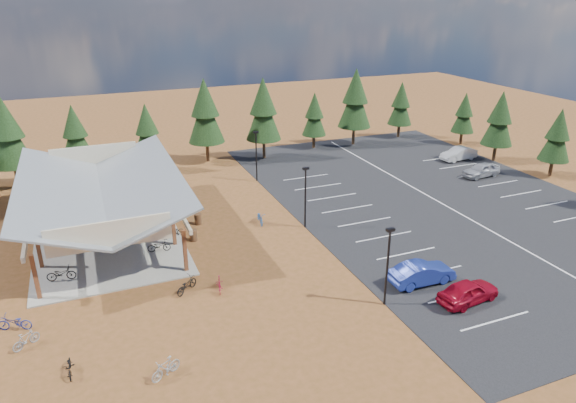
{
  "coord_description": "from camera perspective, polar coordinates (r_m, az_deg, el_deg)",
  "views": [
    {
      "loc": [
        -10.59,
        -32.52,
        17.76
      ],
      "look_at": [
        4.18,
        3.64,
        1.77
      ],
      "focal_mm": 32.0,
      "sensor_mm": 36.0,
      "label": 1
    }
  ],
  "objects": [
    {
      "name": "asphalt_lot",
      "position": [
        49.22,
        15.92,
        0.24
      ],
      "size": [
        27.0,
        44.0,
        0.04
      ],
      "primitive_type": "cube",
      "color": "black",
      "rests_on": "ground"
    },
    {
      "name": "bike_13",
      "position": [
        27.35,
        -13.44,
        -17.54
      ],
      "size": [
        1.77,
        1.26,
        1.05
      ],
      "primitive_type": "imported",
      "rotation": [
        0.0,
        0.0,
        5.21
      ],
      "color": "gray",
      "rests_on": "ground"
    },
    {
      "name": "lamp_post_2",
      "position": [
        51.25,
        -3.55,
        5.45
      ],
      "size": [
        0.5,
        0.25,
        5.14
      ],
      "color": "black",
      "rests_on": "ground"
    },
    {
      "name": "concrete_pad",
      "position": [
        43.32,
        -19.45,
        -3.24
      ],
      "size": [
        10.6,
        18.6,
        0.1
      ],
      "primitive_type": "cube",
      "color": "gray",
      "rests_on": "ground"
    },
    {
      "name": "pine_2",
      "position": [
        56.77,
        -22.6,
        7.06
      ],
      "size": [
        3.18,
        3.18,
        7.41
      ],
      "color": "#382314",
      "rests_on": "ground"
    },
    {
      "name": "bike_5",
      "position": [
        40.6,
        -16.67,
        -3.8
      ],
      "size": [
        1.63,
        0.71,
        0.95
      ],
      "primitive_type": "imported",
      "rotation": [
        0.0,
        0.0,
        1.75
      ],
      "color": "gray",
      "rests_on": "concrete_pad"
    },
    {
      "name": "bike_10",
      "position": [
        33.46,
        -28.12,
        -11.78
      ],
      "size": [
        2.0,
        1.24,
        0.99
      ],
      "primitive_type": "imported",
      "rotation": [
        0.0,
        0.0,
        4.38
      ],
      "color": "navy",
      "rests_on": "ground"
    },
    {
      "name": "bike_14",
      "position": [
        42.38,
        -3.11,
        -1.81
      ],
      "size": [
        0.93,
        1.98,
        1.0
      ],
      "primitive_type": "imported",
      "rotation": [
        0.0,
        0.0,
        -0.14
      ],
      "color": "#1B4F98",
      "rests_on": "ground"
    },
    {
      "name": "pine_13",
      "position": [
        67.67,
        19.0,
        9.27
      ],
      "size": [
        2.77,
        2.77,
        6.44
      ],
      "color": "#382314",
      "rests_on": "ground"
    },
    {
      "name": "pine_6",
      "position": [
        62.41,
        2.94,
        9.63
      ],
      "size": [
        2.91,
        2.91,
        6.79
      ],
      "color": "#382314",
      "rests_on": "ground"
    },
    {
      "name": "bike_11",
      "position": [
        33.42,
        -7.63,
        -9.12
      ],
      "size": [
        0.77,
        1.63,
        0.95
      ],
      "primitive_type": "imported",
      "rotation": [
        0.0,
        0.0,
        -0.22
      ],
      "color": "maroon",
      "rests_on": "ground"
    },
    {
      "name": "bike_8",
      "position": [
        29.02,
        -23.08,
        -16.54
      ],
      "size": [
        0.57,
        1.61,
        0.84
      ],
      "primitive_type": "imported",
      "rotation": [
        0.0,
        0.0,
        0.0
      ],
      "color": "black",
      "rests_on": "ground"
    },
    {
      "name": "bike_3",
      "position": [
        47.11,
        -24.3,
        -1.19
      ],
      "size": [
        1.71,
        0.9,
        0.99
      ],
      "primitive_type": "imported",
      "rotation": [
        0.0,
        0.0,
        1.29
      ],
      "color": "#9E223C",
      "rests_on": "concrete_pad"
    },
    {
      "name": "car_1",
      "position": [
        34.87,
        14.65,
        -7.7
      ],
      "size": [
        4.47,
        1.62,
        1.47
      ],
      "primitive_type": "imported",
      "rotation": [
        0.0,
        0.0,
        1.55
      ],
      "color": "navy",
      "rests_on": "asphalt_lot"
    },
    {
      "name": "pine_8",
      "position": [
        68.76,
        12.42,
        10.55
      ],
      "size": [
        3.1,
        3.1,
        7.23
      ],
      "color": "#382314",
      "rests_on": "ground"
    },
    {
      "name": "bike_7",
      "position": [
        47.87,
        -16.79,
        0.23
      ],
      "size": [
        1.66,
        0.94,
        0.96
      ],
      "primitive_type": "imported",
      "rotation": [
        0.0,
        0.0,
        1.25
      ],
      "color": "maroon",
      "rests_on": "concrete_pad"
    },
    {
      "name": "pine_4",
      "position": [
        57.51,
        -9.2,
        9.85
      ],
      "size": [
        3.99,
        3.99,
        9.29
      ],
      "color": "#382314",
      "rests_on": "ground"
    },
    {
      "name": "bike_6",
      "position": [
        43.24,
        -17.34,
        -2.33
      ],
      "size": [
        1.64,
        0.75,
        0.83
      ],
      "primitive_type": "imported",
      "rotation": [
        0.0,
        0.0,
        1.45
      ],
      "color": "#204B93",
      "rests_on": "concrete_pad"
    },
    {
      "name": "bike_16",
      "position": [
        40.86,
        -12.51,
        -3.38
      ],
      "size": [
        1.79,
        1.25,
        0.89
      ],
      "primitive_type": "imported",
      "rotation": [
        0.0,
        0.0,
        5.15
      ],
      "color": "black",
      "rests_on": "ground"
    },
    {
      "name": "trash_bin_1",
      "position": [
        42.85,
        -9.96,
        -1.93
      ],
      "size": [
        0.6,
        0.6,
        0.9
      ],
      "primitive_type": "cylinder",
      "color": "#4D311B",
      "rests_on": "ground"
    },
    {
      "name": "pine_7",
      "position": [
        64.0,
        7.49,
        11.26
      ],
      "size": [
        4.04,
        4.04,
        9.41
      ],
      "color": "#382314",
      "rests_on": "ground"
    },
    {
      "name": "pine_3",
      "position": [
        55.83,
        -15.39,
        7.63
      ],
      "size": [
        3.1,
        3.1,
        7.23
      ],
      "color": "#382314",
      "rests_on": "ground"
    },
    {
      "name": "trash_bin_0",
      "position": [
        40.12,
        -10.48,
        -3.7
      ],
      "size": [
        0.6,
        0.6,
        0.9
      ],
      "primitive_type": "cylinder",
      "color": "#4D311B",
      "rests_on": "ground"
    },
    {
      "name": "lamp_post_0",
      "position": [
        31.13,
        11.03,
        -6.55
      ],
      "size": [
        0.5,
        0.25,
        5.14
      ],
      "color": "black",
      "rests_on": "ground"
    },
    {
      "name": "car_0",
      "position": [
        33.78,
        19.39,
        -9.4
      ],
      "size": [
        4.33,
        2.19,
        1.41
      ],
      "primitive_type": "imported",
      "rotation": [
        0.0,
        0.0,
        1.7
      ],
      "color": "maroon",
      "rests_on": "asphalt_lot"
    },
    {
      "name": "pine_1",
      "position": [
        55.72,
        -28.69,
        6.68
      ],
      "size": [
        3.77,
        3.77,
        8.79
      ],
      "color": "#382314",
      "rests_on": "ground"
    },
    {
      "name": "bike_9",
      "position": [
        31.79,
        -27.11,
        -13.5
      ],
      "size": [
        1.54,
        1.28,
        0.95
      ],
      "primitive_type": "imported",
      "rotation": [
        0.0,
        0.0,
        2.19
      ],
      "color": "gray",
      "rests_on": "ground"
    },
    {
      "name": "bike_4",
      "position": [
        38.83,
        -14.14,
        -4.81
      ],
      "size": [
        1.74,
        0.85,
        0.87
      ],
      "primitive_type": "imported",
      "rotation": [
        0.0,
        0.0,
        1.41
      ],
      "color": "black",
      "rests_on": "concrete_pad"
    },
    {
      "name": "bike_1",
      "position": [
        42.16,
        -23.38,
        -3.81
      ],
      "size": [
        1.51,
        0.56,
        0.89
      ],
      "primitive_type": "imported",
      "rotation": [
        0.0,
        0.0,
        1.67
      ],
      "color": "gray",
      "rests_on": "concrete_pad"
    },
    {
      "name": "bike_2",
      "position": [
        44.55,
        -22.91,
        -2.4
      ],
      "size": [
        1.57,
        0.66,
        0.8
      ],
      "primitive_type": "imported",
      "rotation": [
        0.0,
        0.0,
        1.48
      ],
      "color": "#104296",
      "rests_on": "concrete_pad"
    },
    {
      "name": "pine_11",
      "position": [
        58.92,
        27.77,
        6.51
      ],
      "size": [
        3.04,
        3.04,
        7.09
      ],
      "color": "#382314",
      "rests_on": "ground"
    },
    {
      "name": "car_9",
      "position": [
        61.49,
        18.43,
        5.06
      ],
      "size": [
        4.5,
        1.87,
        1.45
      ],
      "primitive_type": "imported",
      "rotation": [
        0.0,
        0.0,
        -1.49
      ],
      "color": "silver",
      "rests_on": "asphalt_lot"
    },
    {
      "name": "bike_12",
      "position": [
        33.68,
        -11.21,
        -9.07
      ],
      "size": [
        1.85,
        1.71,
        0.99
      ],
      "primitive_type": "imported",
      "rotation": [
        0.0,
        0.0,
        2.27
      ],
      "color": "black",
      "rests_on": "ground"
    },
    {
      "name": "bike_0",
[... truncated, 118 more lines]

